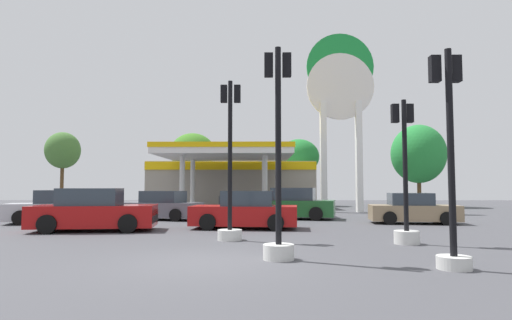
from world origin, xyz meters
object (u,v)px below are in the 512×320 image
object	(u,v)px
car_0	(245,211)
car_4	(291,205)
tree_1	(193,153)
car_1	(413,210)
tree_0	(63,151)
traffic_signal_2	(230,187)
station_pole_sign	(340,97)
car_2	(58,208)
traffic_signal_0	(278,185)
tree_2	(299,157)
traffic_signal_3	(451,181)
traffic_signal_1	(405,197)
car_3	(94,212)
car_5	(161,207)
tree_3	(418,154)

from	to	relation	value
car_0	car_4	xyz separation A→B (m)	(2.25, 5.23, 0.05)
car_0	tree_1	bearing A→B (deg)	105.07
car_1	tree_0	xyz separation A→B (m)	(-24.08, 16.36, 4.17)
car_0	car_4	size ratio (longest dim) A/B	0.90
traffic_signal_2	station_pole_sign	bearing A→B (deg)	66.87
car_0	car_2	world-z (taller)	car_2
station_pole_sign	traffic_signal_0	distance (m)	20.27
traffic_signal_0	tree_2	bearing A→B (deg)	83.84
tree_1	tree_2	bearing A→B (deg)	7.88
traffic_signal_0	traffic_signal_3	world-z (taller)	traffic_signal_0
traffic_signal_3	traffic_signal_0	bearing A→B (deg)	162.78
traffic_signal_0	traffic_signal_1	world-z (taller)	traffic_signal_0
car_3	traffic_signal_0	xyz separation A→B (m)	(6.83, -6.35, 0.99)
tree_0	traffic_signal_0	bearing A→B (deg)	-56.34
traffic_signal_2	traffic_signal_3	xyz separation A→B (m)	(4.95, -4.70, 0.12)
station_pole_sign	tree_1	bearing A→B (deg)	143.60
car_1	tree_1	xyz separation A→B (m)	(-13.02, 17.26, 4.06)
traffic_signal_1	car_5	bearing A→B (deg)	135.84
traffic_signal_3	tree_3	bearing A→B (deg)	70.81
car_5	traffic_signal_0	distance (m)	13.22
car_2	tree_2	world-z (taller)	tree_2
traffic_signal_1	tree_3	xyz separation A→B (m)	(9.19, 23.56, 3.14)
station_pole_sign	traffic_signal_2	xyz separation A→B (m)	(-6.44, -15.07, -6.10)
tree_1	tree_2	xyz separation A→B (m)	(9.43, 1.31, -0.30)
tree_1	traffic_signal_0	bearing A→B (deg)	-76.76
car_0	car_5	distance (m)	6.45
tree_2	car_5	bearing A→B (deg)	-117.68
tree_3	car_5	bearing A→B (deg)	-142.40
traffic_signal_2	tree_0	distance (m)	27.87
station_pole_sign	car_5	world-z (taller)	station_pole_sign
car_5	traffic_signal_2	size ratio (longest dim) A/B	0.87
tree_0	tree_1	bearing A→B (deg)	4.67
traffic_signal_0	tree_2	distance (m)	28.67
traffic_signal_2	tree_1	distance (m)	24.19
traffic_signal_0	tree_1	bearing A→B (deg)	103.24
car_0	car_3	xyz separation A→B (m)	(-5.77, -0.99, 0.05)
car_3	car_4	xyz separation A→B (m)	(8.03, 6.21, 0.00)
car_1	traffic_signal_3	xyz separation A→B (m)	(-3.09, -10.92, 1.18)
traffic_signal_0	tree_1	size ratio (longest dim) A/B	0.78
traffic_signal_2	tree_0	xyz separation A→B (m)	(-16.03, 22.58, 3.10)
tree_1	car_5	bearing A→B (deg)	-86.93
traffic_signal_2	traffic_signal_3	distance (m)	6.82
station_pole_sign	car_2	world-z (taller)	station_pole_sign
car_2	tree_0	size ratio (longest dim) A/B	0.72
tree_0	car_0	bearing A→B (deg)	-49.01
car_2	tree_1	xyz separation A→B (m)	(3.60, 17.13, 4.00)
traffic_signal_3	tree_1	bearing A→B (deg)	109.40
traffic_signal_0	traffic_signal_1	bearing A→B (deg)	35.16
car_2	tree_2	xyz separation A→B (m)	(13.03, 18.44, 3.70)
car_3	traffic_signal_3	size ratio (longest dim) A/B	1.04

